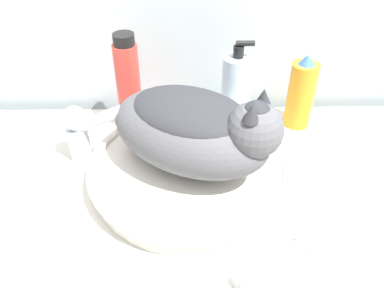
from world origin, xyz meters
name	(u,v)px	position (x,y,z in m)	size (l,w,h in m)	color
sink_basin	(192,169)	(0.01, 0.26, 0.87)	(0.39, 0.39, 0.05)	white
cat	(197,127)	(0.02, 0.25, 0.98)	(0.36, 0.38, 0.18)	#56565B
faucet	(83,130)	(-0.21, 0.33, 0.92)	(0.13, 0.07, 0.15)	silver
shampoo_bottle_tall	(130,84)	(-0.12, 0.45, 0.96)	(0.05, 0.05, 0.23)	#DB3D33
soap_pump_bottle	(237,92)	(0.11, 0.45, 0.93)	(0.06, 0.06, 0.21)	silver
spray_bottle_trigger	(303,94)	(0.26, 0.45, 0.93)	(0.06, 0.06, 0.18)	orange
cream_tube	(277,262)	(0.14, 0.05, 0.86)	(0.14, 0.10, 0.03)	silver
soap_bar	(18,218)	(-0.30, 0.15, 0.86)	(0.06, 0.05, 0.02)	silver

